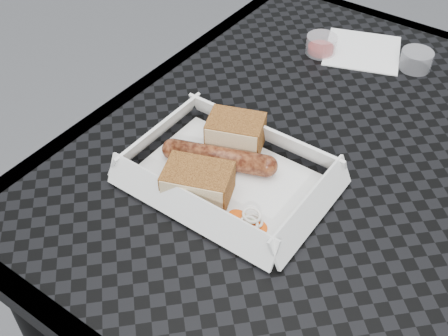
{
  "coord_description": "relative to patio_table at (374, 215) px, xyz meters",
  "views": [
    {
      "loc": [
        0.13,
        -0.54,
        1.25
      ],
      "look_at": [
        -0.16,
        -0.13,
        0.78
      ],
      "focal_mm": 45.0,
      "sensor_mm": 36.0,
      "label": 1
    }
  ],
  "objects": [
    {
      "name": "bread_near",
      "position": [
        -0.19,
        -0.07,
        0.1
      ],
      "size": [
        0.09,
        0.07,
        0.05
      ],
      "primitive_type": "cube",
      "rotation": [
        0.0,
        0.0,
        0.36
      ],
      "color": "brown",
      "rests_on": "food_tray"
    },
    {
      "name": "bread_far",
      "position": [
        -0.17,
        -0.17,
        0.1
      ],
      "size": [
        0.09,
        0.08,
        0.04
      ],
      "primitive_type": "cube",
      "rotation": [
        0.0,
        0.0,
        0.36
      ],
      "color": "brown",
      "rests_on": "food_tray"
    },
    {
      "name": "food_tray",
      "position": [
        -0.16,
        -0.12,
        0.08
      ],
      "size": [
        0.22,
        0.15,
        0.0
      ],
      "primitive_type": "cube",
      "color": "white",
      "rests_on": "patio_table"
    },
    {
      "name": "napkin",
      "position": [
        -0.15,
        0.25,
        0.08
      ],
      "size": [
        0.15,
        0.15,
        0.0
      ],
      "primitive_type": "cube",
      "rotation": [
        0.0,
        0.0,
        0.35
      ],
      "color": "white",
      "rests_on": "patio_table"
    },
    {
      "name": "bratwurst",
      "position": [
        -0.18,
        -0.11,
        0.09
      ],
      "size": [
        0.14,
        0.07,
        0.03
      ],
      "rotation": [
        0.0,
        0.0,
        0.36
      ],
      "color": "brown",
      "rests_on": "food_tray"
    },
    {
      "name": "patio_table",
      "position": [
        0.0,
        0.0,
        0.0
      ],
      "size": [
        0.8,
        0.8,
        0.74
      ],
      "color": "black",
      "rests_on": "ground"
    },
    {
      "name": "condiment_cup_sauce",
      "position": [
        -0.21,
        0.21,
        0.09
      ],
      "size": [
        0.05,
        0.05,
        0.03
      ],
      "primitive_type": "cylinder",
      "color": "maroon",
      "rests_on": "patio_table"
    },
    {
      "name": "veg_garnish",
      "position": [
        -0.09,
        -0.18,
        0.08
      ],
      "size": [
        0.03,
        0.03,
        0.0
      ],
      "color": "#EB4F0A",
      "rests_on": "food_tray"
    },
    {
      "name": "condiment_cup_empty",
      "position": [
        -0.06,
        0.26,
        0.09
      ],
      "size": [
        0.05,
        0.05,
        0.03
      ],
      "primitive_type": "cylinder",
      "color": "silver",
      "rests_on": "patio_table"
    }
  ]
}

